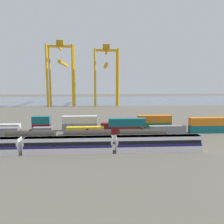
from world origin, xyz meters
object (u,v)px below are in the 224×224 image
object	(u,v)px
shipping_container_14	(154,126)
gantry_crane_central	(106,70)
shipping_container_3	(127,130)
freight_tank_row	(88,136)
shipping_container_5	(167,130)
gantry_crane_west	(62,67)
shipping_container_1	(43,131)
passenger_train	(69,144)

from	to	relation	value
shipping_container_14	gantry_crane_central	world-z (taller)	gantry_crane_central
shipping_container_3	freight_tank_row	bearing A→B (deg)	-138.43
shipping_container_5	gantry_crane_west	xyz separation A→B (m)	(-48.99, 95.41, 26.29)
shipping_container_1	shipping_container_14	bearing A→B (deg)	9.60
shipping_container_14	gantry_crane_west	xyz separation A→B (m)	(-46.22, 88.96, 26.29)
freight_tank_row	passenger_train	bearing A→B (deg)	-117.21
shipping_container_3	shipping_container_5	bearing A→B (deg)	0.00
freight_tank_row	shipping_container_5	bearing A→B (deg)	22.92
passenger_train	shipping_container_14	xyz separation A→B (m)	(27.49, 25.64, -0.84)
freight_tank_row	shipping_container_5	xyz separation A→B (m)	(26.05, 11.02, -0.71)
freight_tank_row	gantry_crane_central	world-z (taller)	gantry_crane_central
shipping_container_1	gantry_crane_central	size ratio (longest dim) A/B	0.14
passenger_train	shipping_container_1	world-z (taller)	passenger_train
passenger_train	shipping_container_3	bearing A→B (deg)	49.10
passenger_train	shipping_container_3	xyz separation A→B (m)	(16.63, 19.20, -0.84)
freight_tank_row	gantry_crane_central	distance (m)	109.08
passenger_train	shipping_container_3	size ratio (longest dim) A/B	5.39
shipping_container_1	shipping_container_14	xyz separation A→B (m)	(38.13, 6.45, 0.00)
shipping_container_3	shipping_container_5	distance (m)	13.63
passenger_train	freight_tank_row	world-z (taller)	freight_tank_row
shipping_container_1	shipping_container_3	xyz separation A→B (m)	(27.27, 0.00, 0.00)
freight_tank_row	shipping_container_14	distance (m)	29.12
shipping_container_14	passenger_train	bearing A→B (deg)	-136.99
shipping_container_1	shipping_container_5	size ratio (longest dim) A/B	0.50
shipping_container_5	gantry_crane_central	bearing A→B (deg)	100.01
gantry_crane_west	gantry_crane_central	world-z (taller)	gantry_crane_west
passenger_train	shipping_container_14	world-z (taller)	passenger_train
shipping_container_1	gantry_crane_central	xyz separation A→B (m)	(24.14, 94.95, 24.84)
shipping_container_1	gantry_crane_central	world-z (taller)	gantry_crane_central
shipping_container_14	gantry_crane_west	size ratio (longest dim) A/B	0.26
passenger_train	gantry_crane_central	xyz separation A→B (m)	(13.50, 114.15, 23.99)
gantry_crane_central	shipping_container_1	bearing A→B (deg)	-104.27
shipping_container_1	shipping_container_3	bearing A→B (deg)	0.00
passenger_train	gantry_crane_central	distance (m)	117.42
shipping_container_1	gantry_crane_west	distance (m)	99.30
freight_tank_row	shipping_container_14	size ratio (longest dim) A/B	3.63
shipping_container_1	shipping_container_14	size ratio (longest dim) A/B	0.50
shipping_container_1	gantry_crane_central	distance (m)	101.07
shipping_container_14	shipping_container_5	bearing A→B (deg)	-66.76
shipping_container_1	passenger_train	bearing A→B (deg)	-60.99
shipping_container_3	shipping_container_1	bearing A→B (deg)	180.00
passenger_train	shipping_container_5	xyz separation A→B (m)	(30.26, 19.20, -0.84)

